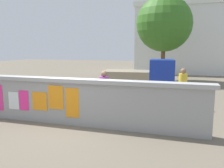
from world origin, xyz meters
TOP-DOWN VIEW (x-y plane):
  - ground at (0.00, 8.00)m, footprint 60.00×60.00m
  - poster_wall at (-0.01, -0.00)m, footprint 8.21×0.42m
  - auto_rickshaw_truck at (1.27, 5.32)m, footprint 3.72×1.82m
  - motorcycle at (-2.95, 2.78)m, footprint 1.90×0.56m
  - bicycle_near at (2.85, 1.20)m, footprint 1.65×0.60m
  - person_walking at (3.26, 3.12)m, footprint 0.45×0.45m
  - person_bystander at (0.53, 1.28)m, footprint 0.46×0.46m
  - tree_roadside at (1.93, 10.87)m, footprint 4.00×4.00m
  - building_background at (3.33, 17.93)m, footprint 9.13×5.56m

SIDE VIEW (x-z plane):
  - ground at x=0.00m, z-range 0.00..0.00m
  - bicycle_near at x=2.85m, z-range -0.11..0.84m
  - motorcycle at x=-2.95m, z-range 0.03..0.90m
  - poster_wall at x=-0.01m, z-range 0.02..1.50m
  - auto_rickshaw_truck at x=1.27m, z-range -0.02..1.83m
  - person_walking at x=3.26m, z-range 0.18..1.80m
  - person_bystander at x=0.53m, z-range 0.18..1.80m
  - building_background at x=3.33m, z-range 0.02..6.76m
  - tree_roadside at x=1.93m, z-range 1.07..7.23m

